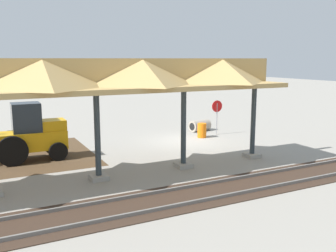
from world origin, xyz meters
The scene contains 7 objects.
ground_plane centered at (0.00, 0.00, 0.00)m, with size 120.00×120.00×0.00m, color gray.
platform_canopy centered at (6.81, 4.74, 4.17)m, with size 17.00×3.20×4.90m.
rail_tracks centered at (0.00, 8.05, 0.03)m, with size 60.00×2.58×0.15m.
stop_sign centered at (-2.76, -0.88, 1.61)m, with size 0.76×0.06×2.24m.
backhoe centered at (8.94, 0.30, 1.27)m, with size 5.18×1.74×2.82m.
concrete_pipe centered at (-2.40, -2.39, 0.39)m, with size 1.58×1.06×0.77m.
traffic_barrel centered at (-1.40, -0.51, 0.45)m, with size 0.56×0.56×0.90m, color orange.
Camera 1 is at (10.89, 19.12, 4.88)m, focal length 40.00 mm.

